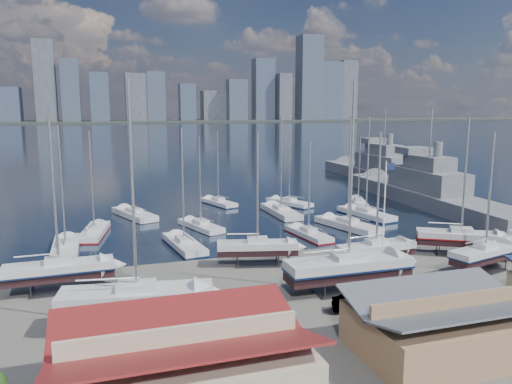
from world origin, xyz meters
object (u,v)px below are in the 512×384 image
object	(u,v)px
naval_ship_east	(427,195)
flagpole	(385,211)
car_a	(254,342)
naval_ship_west	(383,174)
sailboat_cradle_0	(59,270)

from	to	relation	value
naval_ship_east	flagpole	distance (m)	41.58
car_a	flagpole	size ratio (longest dim) A/B	0.34
naval_ship_east	naval_ship_west	xyz separation A→B (m)	(7.94, 26.85, -0.00)
sailboat_cradle_0	car_a	bearing A→B (deg)	-52.29
naval_ship_east	car_a	bearing A→B (deg)	136.10
naval_ship_east	naval_ship_west	size ratio (longest dim) A/B	1.01
sailboat_cradle_0	naval_ship_west	bearing A→B (deg)	36.27
car_a	flagpole	xyz separation A→B (m)	(16.81, 10.73, 5.99)
naval_ship_east	flagpole	xyz separation A→B (m)	(-27.78, -30.54, 4.99)
naval_ship_west	flagpole	xyz separation A→B (m)	(-35.72, -57.38, 4.99)
sailboat_cradle_0	naval_ship_west	size ratio (longest dim) A/B	0.34
naval_ship_west	flagpole	size ratio (longest dim) A/B	4.00
sailboat_cradle_0	car_a	size ratio (longest dim) A/B	4.01
naval_ship_west	car_a	world-z (taller)	naval_ship_west
sailboat_cradle_0	naval_ship_east	size ratio (longest dim) A/B	0.33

